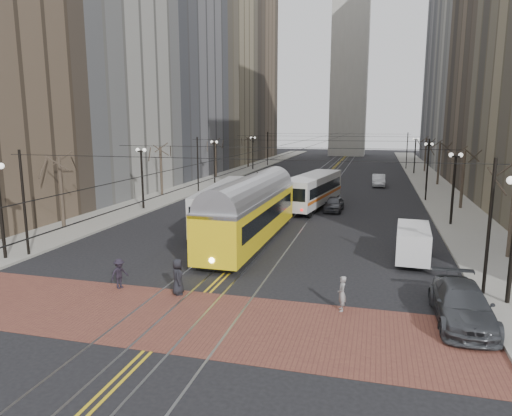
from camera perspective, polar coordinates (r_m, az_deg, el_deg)
The scene contains 25 objects.
ground at distance 23.56m, azimuth -5.28°, elevation -9.68°, with size 260.00×260.00×0.00m, color black.
sidewalk_left at distance 70.01m, azimuth -4.22°, elevation 3.85°, with size 5.00×140.00×0.15m, color gray.
sidewalk_right at distance 66.63m, azimuth 21.01°, elevation 2.85°, with size 5.00×140.00×0.15m, color gray.
crosswalk_band at distance 20.12m, azimuth -9.28°, elevation -13.39°, with size 25.00×6.00×0.01m, color brown.
streetcar_rails at distance 66.68m, azimuth 8.08°, elevation 3.39°, with size 4.80×130.00×0.02m, color gray.
centre_lines at distance 66.68m, azimuth 8.08°, elevation 3.39°, with size 0.42×130.00×0.01m, color gold.
building_left_mid at distance 75.07m, azimuth -12.09°, elevation 17.05°, with size 16.00×20.00×34.00m, color slate.
building_left_midfar at distance 95.31m, azimuth -7.67°, elevation 21.20°, with size 20.00×20.00×52.00m, color gray.
building_left_far at distance 112.42m, azimuth -2.56°, elevation 16.53°, with size 16.00×20.00×40.00m, color brown.
building_right_midfar at distance 90.76m, azimuth 29.09°, elevation 20.59°, with size 20.00×20.00×52.00m, color #99978F.
building_right_far at distance 108.87m, azimuth 25.13°, elevation 15.79°, with size 16.00×20.00×40.00m, color slate.
clock_tower at distance 126.10m, azimuth 11.90°, elevation 23.02°, with size 12.00×12.00×66.00m.
lamp_posts at distance 50.37m, azimuth 5.95°, elevation 4.37°, with size 27.60×57.20×5.60m.
street_trees at distance 56.77m, azimuth 6.98°, elevation 5.03°, with size 31.68×53.28×5.60m.
trolley_wires at distance 56.27m, azimuth 6.94°, elevation 5.98°, with size 25.96×120.00×6.60m.
transit_bus at distance 36.24m, azimuth -3.51°, elevation 0.21°, with size 2.76×13.26×3.31m, color #B9B9B9.
streetcar at distance 31.46m, azimuth -0.60°, elevation -1.12°, with size 2.81×15.13×3.57m, color yellow.
rear_bus at distance 44.92m, azimuth 7.12°, elevation 2.07°, with size 2.67×12.30×3.21m, color silver.
cargo_van at distance 28.68m, azimuth 19.00°, elevation -4.34°, with size 1.83×4.76×2.11m, color silver.
sedan_grey at distance 43.54m, azimuth 9.72°, elevation 0.51°, with size 1.62×4.02×1.37m, color #42444A.
sedan_silver at distance 62.35m, azimuth 15.07°, elevation 3.35°, with size 1.63×4.67×1.54m, color #B8BBC0.
sedan_parked at distance 20.98m, azimuth 24.36°, elevation -10.91°, with size 2.19×5.40×1.57m, color #3D4044.
pedestrian_a at distance 22.42m, azimuth -9.76°, elevation -8.44°, with size 0.86×0.56×1.76m, color black.
pedestrian_b at distance 20.61m, azimuth 10.69°, elevation -10.46°, with size 0.57×0.38×1.57m, color gray.
pedestrian_d at distance 23.89m, azimuth -16.70°, elevation -7.85°, with size 0.98×0.56×1.52m, color black.
Camera 1 is at (7.69, -20.74, 8.10)m, focal length 32.00 mm.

